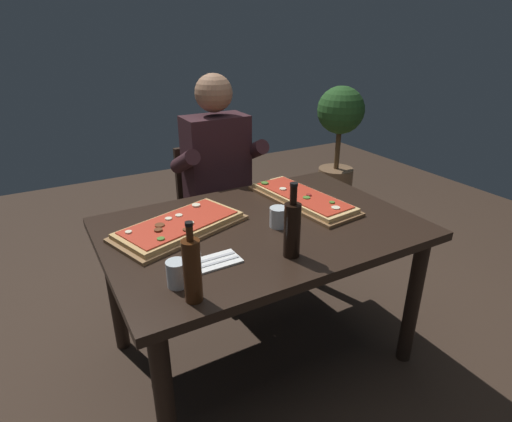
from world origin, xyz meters
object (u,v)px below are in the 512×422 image
(pizza_rectangular_left, at_px, (302,198))
(seated_diner, at_px, (220,174))
(tumbler_far_side, at_px, (278,217))
(diner_chair, at_px, (213,206))
(pizza_rectangular_front, at_px, (180,226))
(potted_plant_corner, at_px, (338,141))
(tumbler_near_camera, at_px, (177,274))
(oil_bottle_amber, at_px, (292,228))
(dining_table, at_px, (261,243))
(wine_bottle_dark, at_px, (192,270))

(pizza_rectangular_left, relative_size, seated_diner, 0.49)
(tumbler_far_side, distance_m, diner_chair, 0.96)
(pizza_rectangular_front, bearing_deg, potted_plant_corner, 31.84)
(tumbler_near_camera, bearing_deg, pizza_rectangular_left, 26.58)
(oil_bottle_amber, bearing_deg, dining_table, 83.06)
(dining_table, xyz_separation_m, pizza_rectangular_front, (-0.34, 0.13, 0.12))
(wine_bottle_dark, relative_size, tumbler_near_camera, 2.97)
(pizza_rectangular_front, distance_m, seated_diner, 0.77)
(pizza_rectangular_front, height_order, tumbler_far_side, tumbler_far_side)
(dining_table, bearing_deg, pizza_rectangular_front, 158.76)
(seated_diner, bearing_deg, dining_table, -100.18)
(oil_bottle_amber, distance_m, tumbler_far_side, 0.28)
(tumbler_near_camera, xyz_separation_m, seated_diner, (0.63, 1.01, -0.05))
(wine_bottle_dark, relative_size, oil_bottle_amber, 0.93)
(tumbler_far_side, relative_size, potted_plant_corner, 0.08)
(wine_bottle_dark, height_order, tumbler_far_side, wine_bottle_dark)
(seated_diner, bearing_deg, oil_bottle_amber, -99.25)
(seated_diner, bearing_deg, tumbler_far_side, -95.29)
(pizza_rectangular_front, bearing_deg, oil_bottle_amber, -54.67)
(dining_table, xyz_separation_m, wine_bottle_dark, (-0.48, -0.38, 0.21))
(pizza_rectangular_front, distance_m, diner_chair, 0.91)
(oil_bottle_amber, bearing_deg, pizza_rectangular_left, 50.27)
(dining_table, height_order, wine_bottle_dark, wine_bottle_dark)
(dining_table, relative_size, seated_diner, 1.05)
(pizza_rectangular_left, bearing_deg, pizza_rectangular_front, -179.91)
(tumbler_near_camera, relative_size, diner_chair, 0.11)
(wine_bottle_dark, xyz_separation_m, potted_plant_corner, (2.01, 1.68, -0.21))
(diner_chair, bearing_deg, tumbler_far_side, -94.59)
(dining_table, bearing_deg, oil_bottle_amber, -96.94)
(tumbler_far_side, height_order, potted_plant_corner, potted_plant_corner)
(wine_bottle_dark, xyz_separation_m, tumbler_far_side, (0.54, 0.33, -0.07))
(pizza_rectangular_left, height_order, seated_diner, seated_diner)
(dining_table, height_order, tumbler_far_side, tumbler_far_side)
(pizza_rectangular_left, xyz_separation_m, wine_bottle_dark, (-0.80, -0.52, 0.10))
(tumbler_near_camera, height_order, tumbler_far_side, tumbler_near_camera)
(tumbler_near_camera, bearing_deg, diner_chair, 60.91)
(wine_bottle_dark, bearing_deg, tumbler_far_side, 31.79)
(dining_table, bearing_deg, potted_plant_corner, 40.22)
(dining_table, relative_size, potted_plant_corner, 1.25)
(dining_table, relative_size, diner_chair, 1.61)
(diner_chair, bearing_deg, pizza_rectangular_left, -75.24)
(diner_chair, height_order, seated_diner, seated_diner)
(oil_bottle_amber, relative_size, seated_diner, 0.23)
(pizza_rectangular_left, height_order, tumbler_near_camera, tumbler_near_camera)
(pizza_rectangular_left, distance_m, seated_diner, 0.63)
(tumbler_near_camera, height_order, seated_diner, seated_diner)
(dining_table, height_order, seated_diner, seated_diner)
(pizza_rectangular_left, distance_m, potted_plant_corner, 1.68)
(pizza_rectangular_left, bearing_deg, diner_chair, 104.76)
(pizza_rectangular_front, distance_m, tumbler_far_side, 0.44)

